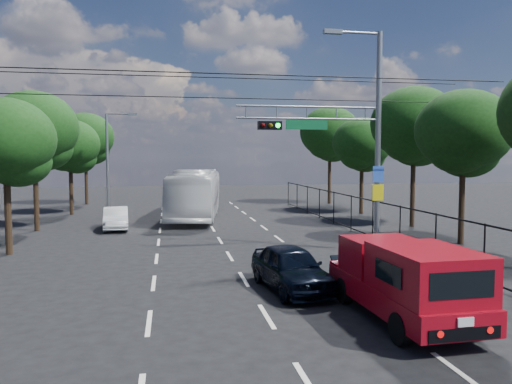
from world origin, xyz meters
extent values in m
plane|color=black|center=(0.00, 0.00, 0.00)|extent=(120.00, 120.00, 0.00)
cube|color=beige|center=(-3.00, 0.00, 0.01)|extent=(0.12, 2.00, 0.01)
cube|color=beige|center=(-3.00, 4.00, 0.01)|extent=(0.12, 2.00, 0.01)
cube|color=beige|center=(-3.00, 8.00, 0.01)|extent=(0.12, 2.00, 0.01)
cube|color=beige|center=(-3.00, 12.00, 0.01)|extent=(0.12, 2.00, 0.01)
cube|color=beige|center=(-3.00, 16.00, 0.01)|extent=(0.12, 2.00, 0.01)
cube|color=beige|center=(-3.00, 20.00, 0.01)|extent=(0.12, 2.00, 0.01)
cube|color=beige|center=(-3.00, 24.00, 0.01)|extent=(0.12, 2.00, 0.01)
cube|color=beige|center=(-3.00, 28.00, 0.01)|extent=(0.12, 2.00, 0.01)
cube|color=beige|center=(-3.00, 32.00, 0.01)|extent=(0.12, 2.00, 0.01)
cube|color=beige|center=(0.00, 0.00, 0.01)|extent=(0.12, 2.00, 0.01)
cube|color=beige|center=(0.00, 4.00, 0.01)|extent=(0.12, 2.00, 0.01)
cube|color=beige|center=(0.00, 8.00, 0.01)|extent=(0.12, 2.00, 0.01)
cube|color=beige|center=(0.00, 12.00, 0.01)|extent=(0.12, 2.00, 0.01)
cube|color=beige|center=(0.00, 16.00, 0.01)|extent=(0.12, 2.00, 0.01)
cube|color=beige|center=(0.00, 20.00, 0.01)|extent=(0.12, 2.00, 0.01)
cube|color=beige|center=(0.00, 24.00, 0.01)|extent=(0.12, 2.00, 0.01)
cube|color=beige|center=(0.00, 28.00, 0.01)|extent=(0.12, 2.00, 0.01)
cube|color=beige|center=(0.00, 32.00, 0.01)|extent=(0.12, 2.00, 0.01)
cube|color=beige|center=(3.00, -4.00, 0.01)|extent=(0.12, 2.00, 0.01)
cube|color=beige|center=(3.00, 0.00, 0.01)|extent=(0.12, 2.00, 0.01)
cube|color=beige|center=(3.00, 4.00, 0.01)|extent=(0.12, 2.00, 0.01)
cube|color=beige|center=(3.00, 8.00, 0.01)|extent=(0.12, 2.00, 0.01)
cube|color=beige|center=(3.00, 12.00, 0.01)|extent=(0.12, 2.00, 0.01)
cube|color=beige|center=(3.00, 16.00, 0.01)|extent=(0.12, 2.00, 0.01)
cube|color=beige|center=(3.00, 20.00, 0.01)|extent=(0.12, 2.00, 0.01)
cube|color=beige|center=(3.00, 24.00, 0.01)|extent=(0.12, 2.00, 0.01)
cube|color=beige|center=(3.00, 28.00, 0.01)|extent=(0.12, 2.00, 0.01)
cube|color=beige|center=(3.00, 32.00, 0.01)|extent=(0.12, 2.00, 0.01)
cylinder|color=slate|center=(6.50, 8.00, 4.75)|extent=(0.24, 0.24, 9.50)
cylinder|color=slate|center=(5.50, 8.00, 9.40)|extent=(2.00, 0.10, 0.10)
cube|color=slate|center=(4.40, 8.00, 9.40)|extent=(0.80, 0.25, 0.18)
cylinder|color=slate|center=(3.40, 8.00, 6.25)|extent=(6.20, 0.08, 0.08)
cylinder|color=slate|center=(3.40, 8.00, 5.75)|extent=(6.20, 0.08, 0.08)
cube|color=black|center=(1.70, 8.00, 5.45)|extent=(1.00, 0.28, 0.35)
sphere|color=#3F0505|center=(1.38, 7.85, 5.45)|extent=(0.20, 0.20, 0.20)
sphere|color=#4C3805|center=(1.70, 7.85, 5.45)|extent=(0.20, 0.20, 0.20)
sphere|color=#0CE533|center=(2.02, 7.85, 5.45)|extent=(0.20, 0.20, 0.20)
cube|color=#0C542D|center=(3.30, 8.00, 5.50)|extent=(1.80, 0.05, 0.40)
cube|color=blue|center=(6.48, 7.86, 3.40)|extent=(0.50, 0.04, 0.70)
cube|color=#D9CA0B|center=(6.48, 7.86, 2.60)|extent=(0.50, 0.04, 0.70)
cylinder|color=slate|center=(5.90, 8.00, 6.00)|extent=(0.05, 0.05, 0.50)
cylinder|color=slate|center=(4.60, 8.00, 6.00)|extent=(0.05, 0.05, 0.50)
cylinder|color=slate|center=(3.30, 8.00, 6.00)|extent=(0.05, 0.05, 0.50)
cylinder|color=slate|center=(2.00, 8.00, 6.00)|extent=(0.05, 0.05, 0.50)
cylinder|color=slate|center=(0.70, 8.00, 6.00)|extent=(0.05, 0.05, 0.50)
cylinder|color=slate|center=(-6.50, 22.00, 3.50)|extent=(0.18, 0.18, 7.00)
cylinder|color=slate|center=(-5.70, 22.00, 7.00)|extent=(1.60, 0.09, 0.09)
cube|color=slate|center=(-4.80, 22.00, 7.00)|extent=(0.60, 0.22, 0.15)
cylinder|color=black|center=(0.00, 6.00, 7.20)|extent=(22.00, 0.04, 0.04)
cylinder|color=black|center=(0.00, 9.50, 7.60)|extent=(22.00, 0.04, 0.04)
cylinder|color=black|center=(0.00, 11.00, 6.90)|extent=(22.00, 0.04, 0.04)
cube|color=black|center=(7.60, 12.00, 1.95)|extent=(0.04, 34.00, 0.06)
cube|color=black|center=(7.60, 12.00, 0.15)|extent=(0.04, 34.00, 0.06)
cylinder|color=black|center=(7.60, 2.00, 1.00)|extent=(0.06, 0.06, 2.00)
cylinder|color=black|center=(7.60, 5.00, 1.00)|extent=(0.06, 0.06, 2.00)
cylinder|color=black|center=(7.60, 8.00, 1.00)|extent=(0.06, 0.06, 2.00)
cylinder|color=black|center=(7.60, 11.00, 1.00)|extent=(0.06, 0.06, 2.00)
cylinder|color=black|center=(7.60, 14.00, 1.00)|extent=(0.06, 0.06, 2.00)
cylinder|color=black|center=(7.60, 17.00, 1.00)|extent=(0.06, 0.06, 2.00)
cylinder|color=black|center=(7.60, 20.00, 1.00)|extent=(0.06, 0.06, 2.00)
cylinder|color=black|center=(7.60, 23.00, 1.00)|extent=(0.06, 0.06, 2.00)
cylinder|color=black|center=(7.60, 26.00, 1.00)|extent=(0.06, 0.06, 2.00)
cylinder|color=black|center=(7.60, 29.00, 1.00)|extent=(0.06, 0.06, 2.00)
cylinder|color=black|center=(11.20, 9.00, 2.10)|extent=(0.28, 0.28, 4.20)
ellipsoid|color=black|center=(11.20, 9.00, 5.40)|extent=(4.50, 4.50, 3.83)
ellipsoid|color=black|center=(11.60, 9.30, 4.35)|extent=(3.00, 3.00, 2.40)
ellipsoid|color=black|center=(10.85, 8.80, 4.50)|extent=(2.85, 2.85, 2.28)
cylinder|color=black|center=(11.80, 15.00, 2.38)|extent=(0.28, 0.28, 4.76)
ellipsoid|color=black|center=(11.80, 15.00, 6.12)|extent=(5.10, 5.10, 4.33)
ellipsoid|color=black|center=(12.20, 15.30, 4.93)|extent=(3.40, 3.40, 2.72)
ellipsoid|color=black|center=(11.45, 14.80, 5.10)|extent=(3.23, 3.23, 2.58)
cylinder|color=black|center=(11.40, 22.00, 2.02)|extent=(0.28, 0.28, 4.03)
ellipsoid|color=black|center=(11.40, 22.00, 5.18)|extent=(4.32, 4.32, 3.67)
ellipsoid|color=black|center=(11.80, 22.30, 4.18)|extent=(2.88, 2.88, 2.30)
ellipsoid|color=black|center=(11.05, 21.80, 4.32)|extent=(2.74, 2.74, 2.19)
cylinder|color=black|center=(11.60, 30.00, 2.46)|extent=(0.28, 0.28, 4.93)
ellipsoid|color=black|center=(11.60, 30.00, 6.34)|extent=(5.28, 5.28, 4.49)
ellipsoid|color=black|center=(12.00, 30.30, 5.10)|extent=(3.52, 3.52, 2.82)
ellipsoid|color=black|center=(11.25, 29.80, 5.28)|extent=(3.34, 3.34, 2.68)
cylinder|color=black|center=(-9.20, 10.00, 1.90)|extent=(0.28, 0.28, 3.81)
ellipsoid|color=black|center=(-9.20, 10.00, 4.90)|extent=(4.08, 4.08, 3.47)
ellipsoid|color=black|center=(-8.80, 10.30, 3.94)|extent=(2.72, 2.72, 2.18)
cylinder|color=black|center=(-9.80, 17.00, 2.24)|extent=(0.28, 0.28, 4.48)
ellipsoid|color=black|center=(-9.80, 17.00, 5.76)|extent=(4.80, 4.80, 4.08)
ellipsoid|color=black|center=(-9.40, 17.30, 4.64)|extent=(3.20, 3.20, 2.56)
ellipsoid|color=black|center=(-10.15, 16.80, 4.80)|extent=(3.04, 3.04, 2.43)
cylinder|color=black|center=(-9.40, 25.00, 1.96)|extent=(0.28, 0.28, 3.92)
ellipsoid|color=black|center=(-9.40, 25.00, 5.04)|extent=(4.20, 4.20, 3.57)
ellipsoid|color=black|center=(-9.00, 25.30, 4.06)|extent=(2.80, 2.80, 2.24)
ellipsoid|color=black|center=(-9.75, 24.80, 4.20)|extent=(2.66, 2.66, 2.13)
cylinder|color=black|center=(-9.60, 33.00, 2.30)|extent=(0.28, 0.28, 4.59)
ellipsoid|color=black|center=(-9.60, 33.00, 5.90)|extent=(4.92, 4.92, 4.18)
ellipsoid|color=black|center=(-9.20, 33.30, 4.76)|extent=(3.28, 3.28, 2.62)
ellipsoid|color=black|center=(-9.95, 32.80, 4.92)|extent=(3.12, 3.12, 2.49)
cylinder|color=black|center=(2.41, 0.77, 0.36)|extent=(0.30, 0.74, 0.73)
cylinder|color=black|center=(4.18, 0.84, 0.36)|extent=(0.30, 0.74, 0.73)
cylinder|color=black|center=(2.54, -2.45, 0.36)|extent=(0.30, 0.74, 0.73)
cylinder|color=black|center=(4.31, -2.38, 0.36)|extent=(0.30, 0.74, 0.73)
cube|color=maroon|center=(3.36, -0.80, 0.65)|extent=(2.19, 5.28, 0.58)
cube|color=maroon|center=(3.27, 1.53, 0.73)|extent=(1.95, 0.65, 0.57)
cube|color=black|center=(3.26, 1.81, 0.99)|extent=(1.78, 0.49, 0.32)
cube|color=maroon|center=(3.31, 0.39, 1.40)|extent=(1.94, 1.69, 0.99)
cube|color=black|center=(3.35, -0.39, 1.46)|extent=(1.61, 0.12, 0.57)
cube|color=maroon|center=(3.41, -1.95, 1.48)|extent=(2.04, 2.73, 1.09)
cube|color=black|center=(4.39, -1.91, 1.51)|extent=(0.09, 1.25, 0.47)
cube|color=black|center=(2.43, -1.99, 1.51)|extent=(0.09, 1.25, 0.47)
cube|color=black|center=(3.46, -3.26, 1.51)|extent=(1.51, 0.11, 0.57)
cube|color=black|center=(3.47, -3.38, 0.52)|extent=(1.67, 0.15, 0.27)
cube|color=silver|center=(3.47, -3.42, 0.78)|extent=(0.37, 0.05, 0.19)
imported|color=black|center=(1.25, 2.40, 0.70)|extent=(2.17, 4.27, 1.39)
imported|color=silver|center=(-0.68, 21.68, 1.65)|extent=(4.37, 12.10, 3.29)
imported|color=silver|center=(-5.50, 16.92, 0.63)|extent=(1.69, 3.94, 1.26)
camera|label=1|loc=(-2.46, -12.48, 4.14)|focal=35.00mm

